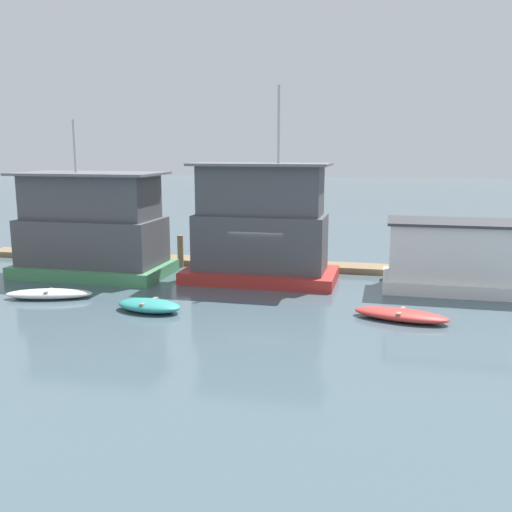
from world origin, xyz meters
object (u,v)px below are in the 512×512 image
(dinghy_teal, at_px, (149,305))
(mooring_post_far_right, at_px, (106,245))
(houseboat_green, at_px, (92,229))
(houseboat_white, at_px, (457,257))
(dinghy_red, at_px, (401,315))
(mooring_post_near_left, at_px, (180,251))
(dinghy_white, at_px, (49,294))
(houseboat_red, at_px, (260,229))

(dinghy_teal, distance_m, mooring_post_far_right, 10.24)
(houseboat_green, xyz_separation_m, houseboat_white, (17.12, 0.88, -0.83))
(dinghy_teal, distance_m, dinghy_red, 9.50)
(mooring_post_near_left, bearing_deg, dinghy_white, -112.68)
(dinghy_teal, bearing_deg, dinghy_white, 170.37)
(dinghy_white, height_order, dinghy_red, dinghy_red)
(houseboat_green, relative_size, houseboat_red, 0.84)
(houseboat_green, height_order, houseboat_red, houseboat_red)
(houseboat_green, height_order, mooring_post_far_right, houseboat_green)
(houseboat_green, bearing_deg, mooring_post_far_right, 106.35)
(dinghy_white, xyz_separation_m, dinghy_teal, (4.87, -0.83, 0.03))
(houseboat_red, height_order, dinghy_teal, houseboat_red)
(dinghy_white, distance_m, mooring_post_far_right, 7.52)
(dinghy_white, bearing_deg, dinghy_teal, -9.63)
(dinghy_red, bearing_deg, dinghy_teal, -173.84)
(houseboat_red, bearing_deg, mooring_post_near_left, 155.97)
(houseboat_red, bearing_deg, dinghy_white, -146.53)
(houseboat_red, xyz_separation_m, houseboat_white, (8.83, 0.20, -0.98))
(dinghy_teal, height_order, dinghy_red, dinghy_teal)
(dinghy_teal, relative_size, dinghy_red, 0.77)
(houseboat_red, xyz_separation_m, mooring_post_near_left, (-4.82, 2.15, -1.63))
(dinghy_white, relative_size, mooring_post_far_right, 1.80)
(houseboat_white, xyz_separation_m, dinghy_teal, (-11.86, -6.25, -1.26))
(mooring_post_far_right, height_order, mooring_post_near_left, mooring_post_far_right)
(houseboat_white, height_order, dinghy_teal, houseboat_white)
(dinghy_teal, bearing_deg, mooring_post_far_right, 126.59)
(houseboat_green, relative_size, mooring_post_far_right, 3.65)
(dinghy_teal, bearing_deg, dinghy_red, 6.16)
(dinghy_red, height_order, mooring_post_near_left, mooring_post_near_left)
(mooring_post_far_right, distance_m, mooring_post_near_left, 4.30)
(dinghy_white, relative_size, mooring_post_near_left, 2.20)
(dinghy_red, relative_size, mooring_post_near_left, 2.14)
(dinghy_red, distance_m, mooring_post_near_left, 13.35)
(mooring_post_far_right, xyz_separation_m, mooring_post_near_left, (4.30, 0.00, -0.19))
(dinghy_teal, xyz_separation_m, mooring_post_near_left, (-1.79, 8.20, 0.62))
(dinghy_red, bearing_deg, houseboat_white, 65.21)
(houseboat_white, xyz_separation_m, dinghy_red, (-2.42, -5.23, -1.29))
(houseboat_green, height_order, dinghy_red, houseboat_green)
(dinghy_white, bearing_deg, houseboat_green, 94.89)
(houseboat_red, xyz_separation_m, dinghy_red, (6.41, -5.03, -2.27))
(houseboat_green, distance_m, houseboat_red, 8.32)
(houseboat_green, height_order, dinghy_white, houseboat_green)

